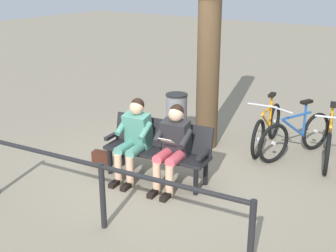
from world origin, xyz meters
The scene contains 11 objects.
ground_plane centered at (0.00, 0.00, 0.00)m, with size 40.00×40.00×0.00m, color gray.
bench centered at (-0.05, 0.04, 0.51)m, with size 1.65×0.67×0.87m.
person_reading centered at (-0.38, 0.17, 0.66)m, with size 0.52×0.80×1.20m.
person_companion centered at (0.25, 0.24, 0.66)m, with size 0.52×0.80×1.20m.
handbag centered at (0.93, 0.24, 0.12)m, with size 0.30×0.14×0.24m, color #3F1E14.
tree_trunk centered at (0.01, -1.45, 2.05)m, with size 0.38×0.38×4.10m, color #4C3823.
litter_bin centered at (0.64, -1.46, 0.42)m, with size 0.40×0.40×0.84m.
bicycle_blue centered at (-1.95, -1.99, 0.36)m, with size 0.57×1.64×0.94m.
bicycle_green centered at (-1.44, -1.91, 0.36)m, with size 0.72×1.58×0.94m.
bicycle_purple centered at (-0.90, -1.97, 0.36)m, with size 0.48×1.67×0.94m.
railing_fence centered at (-0.32, 1.55, 0.61)m, with size 3.69×0.51×0.85m.
Camera 1 is at (-3.62, 4.92, 2.97)m, focal length 47.33 mm.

